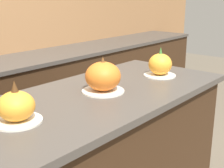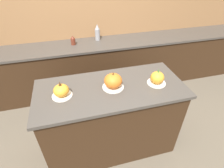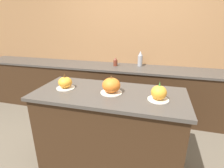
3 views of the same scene
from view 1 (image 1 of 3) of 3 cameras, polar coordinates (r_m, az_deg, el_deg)
pumpkin_cake_left at (r=1.29m, az=-17.09°, el=-4.09°), size 0.20×0.20×0.17m
pumpkin_cake_center at (r=1.61m, az=-1.68°, el=1.24°), size 0.22×0.22×0.19m
pumpkin_cake_right at (r=1.95m, az=8.79°, el=3.41°), size 0.20×0.20×0.18m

